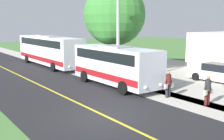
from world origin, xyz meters
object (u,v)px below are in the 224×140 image
(shuttle_bus_front, at_px, (115,64))
(pedestrian_with_bags, at_px, (208,89))
(street_light_pole, at_px, (117,28))
(tree_curbside, at_px, (114,15))
(pedestrian_waiting, at_px, (168,83))
(parked_car_near, at_px, (218,73))
(transit_bus_rear, at_px, (49,49))

(shuttle_bus_front, bearing_deg, pedestrian_with_bags, 100.18)
(street_light_pole, bearing_deg, tree_curbside, -124.54)
(pedestrian_waiting, xyz_separation_m, parked_car_near, (-6.74, -0.93, -0.21))
(street_light_pole, distance_m, tree_curbside, 4.60)
(transit_bus_rear, bearing_deg, tree_curbside, 110.09)
(parked_car_near, bearing_deg, pedestrian_with_bags, 28.43)
(pedestrian_waiting, bearing_deg, shuttle_bus_front, -81.44)
(shuttle_bus_front, relative_size, tree_curbside, 0.99)
(transit_bus_rear, bearing_deg, street_light_pole, 91.85)
(transit_bus_rear, xyz_separation_m, pedestrian_with_bags, (-1.24, 18.97, -0.89))
(shuttle_bus_front, distance_m, pedestrian_waiting, 4.69)
(street_light_pole, relative_size, tree_curbside, 0.94)
(pedestrian_with_bags, bearing_deg, street_light_pole, -83.31)
(tree_curbside, bearing_deg, transit_bus_rear, -69.91)
(pedestrian_waiting, bearing_deg, parked_car_near, -172.17)
(transit_bus_rear, height_order, tree_curbside, tree_curbside)
(pedestrian_waiting, bearing_deg, pedestrian_with_bags, 103.21)
(parked_car_near, bearing_deg, pedestrian_waiting, 7.83)
(shuttle_bus_front, bearing_deg, transit_bus_rear, -90.08)
(street_light_pole, distance_m, parked_car_near, 8.83)
(pedestrian_with_bags, distance_m, street_light_pole, 8.11)
(transit_bus_rear, relative_size, street_light_pole, 1.58)
(shuttle_bus_front, relative_size, parked_car_near, 1.76)
(pedestrian_with_bags, height_order, parked_car_near, pedestrian_with_bags)
(street_light_pole, height_order, tree_curbside, tree_curbside)
(shuttle_bus_front, relative_size, pedestrian_with_bags, 4.76)
(tree_curbside, bearing_deg, pedestrian_with_bags, 81.41)
(shuttle_bus_front, relative_size, pedestrian_waiting, 4.80)
(pedestrian_waiting, bearing_deg, tree_curbside, -104.53)
(parked_car_near, height_order, tree_curbside, tree_curbside)
(shuttle_bus_front, xyz_separation_m, transit_bus_rear, (-0.02, -11.98, 0.16))
(pedestrian_waiting, distance_m, parked_car_near, 6.81)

